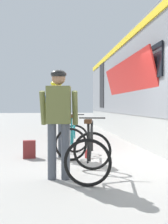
# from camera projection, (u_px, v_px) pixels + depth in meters

# --- Properties ---
(ground_plane) EXTENTS (80.00, 80.00, 0.00)m
(ground_plane) POSITION_uv_depth(u_px,v_px,m) (109.00, 163.00, 5.60)
(ground_plane) COLOR #A09E99
(cyclist_near_in_blue) EXTENTS (0.65, 0.39, 1.76)m
(cyclist_near_in_blue) POSITION_uv_depth(u_px,v_px,m) (56.00, 112.00, 6.17)
(cyclist_near_in_blue) COLOR #4C515B
(cyclist_near_in_blue) RESTS_ON ground
(cyclist_far_in_olive) EXTENTS (0.64, 0.37, 1.76)m
(cyclist_far_in_olive) POSITION_uv_depth(u_px,v_px,m) (59.00, 114.00, 4.31)
(cyclist_far_in_olive) COLOR #4C515B
(cyclist_far_in_olive) RESTS_ON ground
(bicycle_near_teal) EXTENTS (0.88, 1.17, 0.99)m
(bicycle_near_teal) POSITION_uv_depth(u_px,v_px,m) (73.00, 139.00, 6.29)
(bicycle_near_teal) COLOR black
(bicycle_near_teal) RESTS_ON ground
(bicycle_far_black) EXTENTS (0.92, 1.19, 0.99)m
(bicycle_far_black) POSITION_uv_depth(u_px,v_px,m) (90.00, 153.00, 4.43)
(bicycle_far_black) COLOR black
(bicycle_far_black) RESTS_ON ground
(backpack_on_platform) EXTENTS (0.30, 0.21, 0.40)m
(backpack_on_platform) POSITION_uv_depth(u_px,v_px,m) (29.00, 149.00, 6.09)
(backpack_on_platform) COLOR maroon
(backpack_on_platform) RESTS_ON ground
(water_bottle_near_the_bikes) EXTENTS (0.06, 0.06, 0.19)m
(water_bottle_near_the_bikes) POSITION_uv_depth(u_px,v_px,m) (86.00, 154.00, 6.10)
(water_bottle_near_the_bikes) COLOR red
(water_bottle_near_the_bikes) RESTS_ON ground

